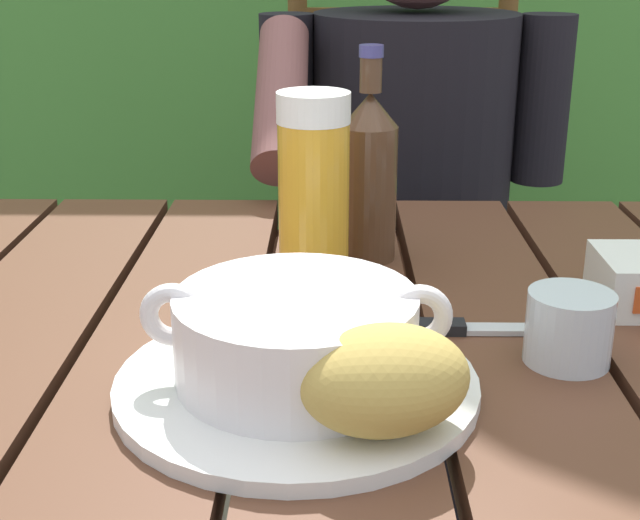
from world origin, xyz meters
TOP-DOWN VIEW (x-y plane):
  - dining_table at (0.00, 0.00)m, footprint 1.31×0.82m
  - chair_near_diner at (0.12, 0.85)m, footprint 0.43×0.40m
  - person_eating at (0.12, 0.65)m, footprint 0.48×0.47m
  - serving_plate at (-0.03, -0.11)m, footprint 0.28×0.28m
  - soup_bowl at (-0.03, -0.11)m, footprint 0.23×0.18m
  - bread_roll at (0.03, -0.18)m, footprint 0.14×0.12m
  - beer_glass at (-0.02, 0.11)m, footprint 0.07×0.07m
  - beer_bottle at (0.03, 0.19)m, footprint 0.06×0.06m
  - water_glass_small at (0.19, -0.05)m, footprint 0.07×0.07m
  - table_knife at (0.11, -0.00)m, footprint 0.15×0.02m

SIDE VIEW (x-z plane):
  - chair_near_diner at x=0.12m, z-range -0.03..1.00m
  - dining_table at x=0.00m, z-range 0.28..1.04m
  - person_eating at x=0.12m, z-range 0.11..1.29m
  - table_knife at x=0.11m, z-range 0.76..0.77m
  - serving_plate at x=-0.03m, z-range 0.76..0.77m
  - water_glass_small at x=0.19m, z-range 0.76..0.82m
  - soup_bowl at x=-0.03m, z-range 0.77..0.84m
  - bread_roll at x=0.03m, z-range 0.77..0.84m
  - beer_bottle at x=0.03m, z-range 0.74..0.96m
  - beer_glass at x=-0.02m, z-range 0.76..0.95m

